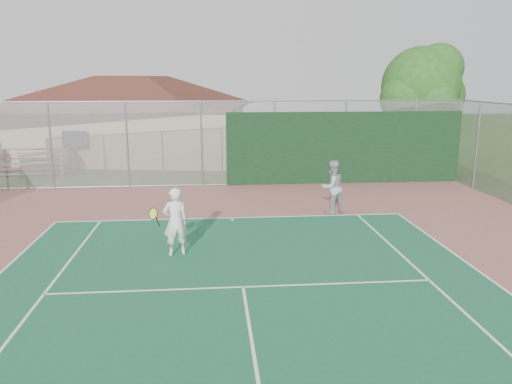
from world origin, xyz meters
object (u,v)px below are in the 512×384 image
bleachers (34,161)px  player_grey_back (332,188)px  player_white_front (175,222)px  tree (423,89)px  clubhouse (135,109)px

bleachers → player_grey_back: size_ratio=1.78×
player_white_front → tree: bearing=-150.2°
player_grey_back → bleachers: bearing=-57.7°
player_white_front → player_grey_back: bearing=-158.9°
tree → bleachers: bearing=176.7°
tree → player_white_front: (-10.80, -10.78, -3.06)m
tree → player_white_front: size_ratio=3.47×
tree → player_grey_back: tree is taller
bleachers → player_white_front: size_ratio=1.82×
clubhouse → player_white_front: size_ratio=7.95×
tree → player_grey_back: bearing=-129.5°
bleachers → player_grey_back: bearing=-34.9°
player_white_front → player_grey_back: 6.03m
bleachers → player_grey_back: (12.19, -8.27, 0.27)m
clubhouse → player_grey_back: size_ratio=7.77×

